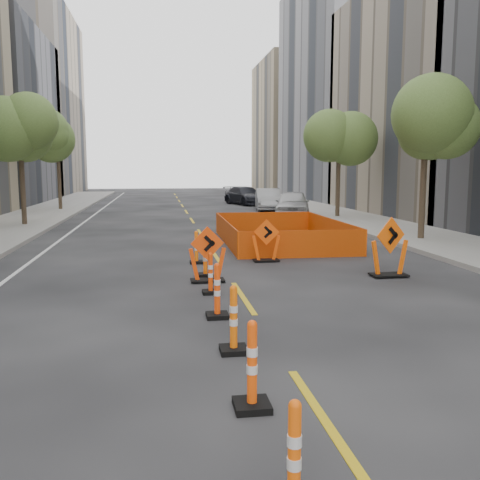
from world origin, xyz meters
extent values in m
plane|color=black|center=(0.00, 0.00, 0.00)|extent=(140.00, 140.00, 0.00)
cube|color=gray|center=(9.00, 12.00, 0.07)|extent=(4.00, 90.00, 0.15)
cube|color=gray|center=(-17.00, 55.60, 10.00)|extent=(12.00, 20.00, 20.00)
cube|color=gray|center=(17.00, 23.80, 7.00)|extent=(12.00, 16.00, 14.00)
cube|color=gray|center=(17.00, 40.20, 10.00)|extent=(12.00, 18.00, 20.00)
cube|color=tan|center=(17.00, 58.60, 8.00)|extent=(12.00, 14.00, 16.00)
cylinder|color=#382B1E|center=(-8.40, 20.00, 1.57)|extent=(0.24, 0.24, 3.15)
sphere|color=#425E28|center=(-8.40, 20.00, 4.55)|extent=(2.80, 2.80, 2.80)
cylinder|color=#382B1E|center=(-8.40, 30.00, 1.57)|extent=(0.24, 0.24, 3.15)
sphere|color=#425E28|center=(-8.40, 30.00, 4.55)|extent=(2.80, 2.80, 2.80)
cylinder|color=#382B1E|center=(8.40, 12.00, 1.57)|extent=(0.24, 0.24, 3.15)
sphere|color=#425E28|center=(8.40, 12.00, 4.55)|extent=(2.80, 2.80, 2.80)
cylinder|color=#382B1E|center=(8.40, 22.00, 1.57)|extent=(0.24, 0.24, 3.15)
sphere|color=#425E28|center=(8.40, 22.00, 4.55)|extent=(2.80, 2.80, 2.80)
imported|color=#BABBBD|center=(5.92, 22.71, 0.81)|extent=(3.10, 5.08, 1.62)
imported|color=#A0A1A5|center=(5.55, 27.98, 0.75)|extent=(2.20, 4.75, 1.51)
imported|color=black|center=(5.04, 34.46, 0.71)|extent=(3.39, 5.29, 1.43)
camera|label=1|loc=(-1.85, -7.61, 2.89)|focal=40.00mm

